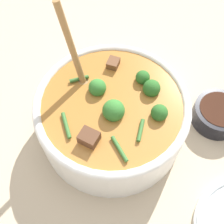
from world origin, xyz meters
The scene contains 3 objects.
ground_plane centered at (0.00, 0.00, 0.00)m, with size 4.00×4.00×0.00m, color #C6B293.
stew_bowl centered at (0.00, 0.00, 0.06)m, with size 0.29×0.29×0.27m.
condiment_bowl centered at (-0.22, 0.05, 0.02)m, with size 0.11×0.11×0.04m.
Camera 1 is at (0.10, 0.26, 0.53)m, focal length 45.00 mm.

